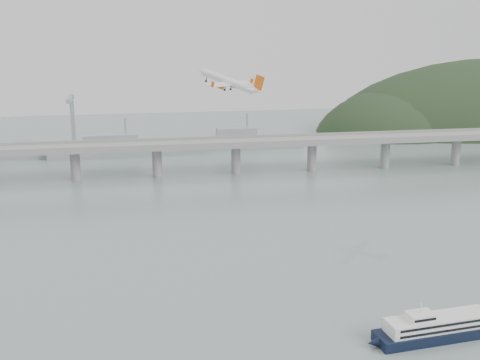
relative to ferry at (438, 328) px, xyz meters
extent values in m
plane|color=slate|center=(-53.78, 17.79, -3.59)|extent=(900.00, 900.00, 0.00)
cube|color=gray|center=(-53.78, 217.79, 16.41)|extent=(800.00, 22.00, 2.20)
cube|color=gray|center=(-53.78, 207.29, 18.41)|extent=(800.00, 0.60, 1.80)
cube|color=gray|center=(-53.78, 228.29, 18.41)|extent=(800.00, 0.60, 1.80)
cylinder|color=gray|center=(-133.78, 217.79, 5.91)|extent=(6.00, 6.00, 21.00)
cylinder|color=gray|center=(-83.78, 217.79, 5.91)|extent=(6.00, 6.00, 21.00)
cylinder|color=gray|center=(-33.78, 217.79, 5.91)|extent=(6.00, 6.00, 21.00)
cylinder|color=gray|center=(16.22, 217.79, 5.91)|extent=(6.00, 6.00, 21.00)
cylinder|color=gray|center=(66.22, 217.79, 5.91)|extent=(6.00, 6.00, 21.00)
cylinder|color=gray|center=(116.22, 217.79, 5.91)|extent=(6.00, 6.00, 21.00)
ellipsoid|color=black|center=(121.22, 337.79, -15.59)|extent=(140.00, 110.00, 96.00)
cube|color=gray|center=(-103.78, 282.79, 0.41)|extent=(110.55, 21.43, 8.00)
cube|color=gray|center=(-114.78, 282.79, 8.41)|extent=(39.01, 16.73, 8.00)
cylinder|color=gray|center=(-103.78, 282.79, 16.41)|extent=(1.60, 1.60, 14.00)
cube|color=gray|center=(-13.78, 292.79, 0.41)|extent=(85.00, 13.60, 8.00)
cube|color=gray|center=(-22.28, 292.79, 8.41)|extent=(29.75, 11.90, 8.00)
cylinder|color=gray|center=(-13.78, 292.79, 16.41)|extent=(1.60, 1.60, 14.00)
cube|color=gray|center=(-143.78, 317.79, 16.41)|extent=(3.00, 3.00, 40.00)
cube|color=gray|center=(-143.78, 307.79, 34.41)|extent=(3.00, 28.00, 3.00)
cube|color=black|center=(0.00, 0.00, -1.89)|extent=(43.47, 15.25, 3.40)
cone|color=black|center=(-22.81, -2.76, -1.89)|extent=(4.63, 3.89, 3.40)
cube|color=silver|center=(0.00, 0.00, 1.94)|extent=(36.50, 12.74, 4.25)
cube|color=black|center=(0.52, -4.27, 3.05)|extent=(32.12, 4.02, 0.85)
cube|color=black|center=(0.52, -4.27, 1.01)|extent=(32.12, 4.02, 0.85)
cube|color=black|center=(-0.52, 4.27, 3.05)|extent=(32.12, 4.02, 0.85)
cube|color=black|center=(-0.52, 4.27, 1.01)|extent=(32.12, 4.02, 0.85)
cube|color=silver|center=(-6.76, -0.82, 5.18)|extent=(9.16, 6.94, 2.21)
cube|color=black|center=(-6.39, -3.82, 5.18)|extent=(7.62, 1.02, 0.85)
cylinder|color=silver|center=(-6.76, -0.82, 7.90)|extent=(0.47, 0.47, 3.40)
cylinder|color=silver|center=(-53.91, 106.93, 68.72)|extent=(20.96, 20.86, 9.74)
cone|color=silver|center=(-64.71, 116.60, 72.40)|extent=(5.55, 5.50, 4.22)
cone|color=silver|center=(-42.66, 96.90, 65.38)|extent=(6.27, 6.01, 4.45)
cube|color=silver|center=(-53.43, 106.44, 67.59)|extent=(24.31, 27.00, 3.08)
cube|color=silver|center=(-43.19, 97.42, 66.24)|extent=(9.58, 10.41, 1.53)
cube|color=#DC590F|center=(-41.84, 96.43, 69.00)|extent=(4.58, 3.72, 6.93)
cylinder|color=#DC590F|center=(-51.36, 111.38, 66.40)|extent=(4.60, 4.57, 3.08)
cylinder|color=black|center=(-52.78, 112.65, 66.89)|extent=(2.07, 2.04, 2.17)
cube|color=silver|center=(-51.15, 111.26, 67.31)|extent=(2.09, 1.83, 1.67)
cylinder|color=#DC590F|center=(-58.11, 103.64, 66.93)|extent=(4.60, 4.57, 3.08)
cylinder|color=black|center=(-59.53, 104.91, 67.41)|extent=(2.07, 2.04, 2.17)
cube|color=silver|center=(-57.90, 103.52, 67.83)|extent=(2.09, 1.83, 1.67)
cylinder|color=black|center=(-52.21, 108.48, 65.83)|extent=(0.95, 0.75, 2.27)
cylinder|color=black|center=(-52.43, 108.61, 64.84)|extent=(1.21, 1.07, 1.27)
cylinder|color=black|center=(-55.40, 104.82, 66.08)|extent=(0.95, 0.75, 2.27)
cylinder|color=black|center=(-55.62, 104.95, 65.09)|extent=(1.21, 1.07, 1.27)
cylinder|color=black|center=(-62.58, 114.51, 68.95)|extent=(0.95, 0.75, 2.27)
cylinder|color=black|center=(-62.81, 114.63, 67.95)|extent=(1.21, 1.07, 1.27)
cube|color=#DC590F|center=(-41.41, 117.06, 67.41)|extent=(1.69, 1.39, 2.55)
cube|color=#DC590F|center=(-62.27, 93.12, 69.02)|extent=(1.69, 1.39, 2.55)
camera|label=1|loc=(-92.68, -175.97, 101.48)|focal=48.00mm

